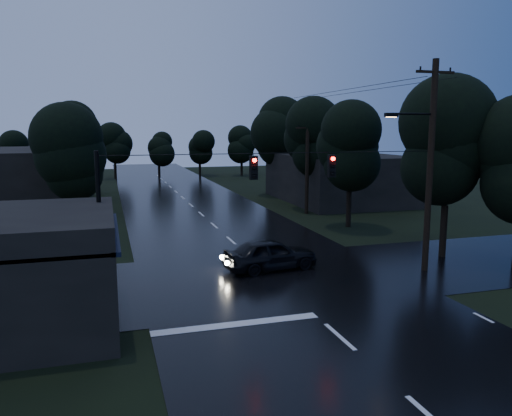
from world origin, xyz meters
TOP-DOWN VIEW (x-y plane):
  - main_road at (0.00, 30.00)m, footprint 12.00×120.00m
  - cross_street at (0.00, 12.00)m, footprint 60.00×9.00m
  - building_far_right at (14.00, 34.00)m, footprint 10.00×14.00m
  - building_far_left at (-14.00, 40.00)m, footprint 10.00×16.00m
  - utility_pole_main at (7.41, 11.00)m, footprint 3.50×0.30m
  - utility_pole_far at (8.30, 28.00)m, footprint 2.00×0.30m
  - anchor_pole_left at (-7.50, 11.00)m, footprint 0.18×0.18m
  - span_signals at (0.56, 10.99)m, footprint 15.00×0.37m
  - tree_corner_near at (10.00, 13.00)m, footprint 4.48×4.48m
  - tree_left_a at (-9.00, 22.00)m, footprint 3.92×3.92m
  - tree_left_b at (-9.60, 30.00)m, footprint 4.20×4.20m
  - tree_left_c at (-10.20, 40.00)m, footprint 4.48×4.48m
  - tree_right_a at (9.00, 22.00)m, footprint 4.20×4.20m
  - tree_right_b at (9.60, 30.00)m, footprint 4.48×4.48m
  - tree_right_c at (10.20, 40.00)m, footprint 4.76×4.76m
  - car at (0.34, 13.29)m, footprint 4.81×2.45m

SIDE VIEW (x-z plane):
  - main_road at x=0.00m, z-range -0.01..0.01m
  - cross_street at x=0.00m, z-range -0.01..0.01m
  - car at x=0.34m, z-range 0.00..1.57m
  - building_far_right at x=14.00m, z-range 0.00..4.40m
  - building_far_left at x=-14.00m, z-range 0.00..5.00m
  - anchor_pole_left at x=-7.50m, z-range 0.00..6.00m
  - utility_pole_far at x=8.30m, z-range 0.13..7.63m
  - tree_left_a at x=-9.00m, z-range 1.11..9.37m
  - span_signals at x=0.56m, z-range 4.69..5.80m
  - utility_pole_main at x=7.41m, z-range 0.26..10.26m
  - tree_left_b at x=-9.60m, z-range 1.19..10.04m
  - tree_right_a at x=9.00m, z-range 1.19..10.04m
  - tree_corner_near at x=10.00m, z-range 1.27..10.71m
  - tree_left_c at x=-10.20m, z-range 1.27..10.71m
  - tree_right_b at x=9.60m, z-range 1.27..10.71m
  - tree_right_c at x=10.20m, z-range 1.35..11.38m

